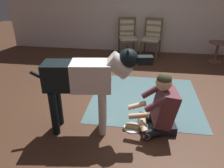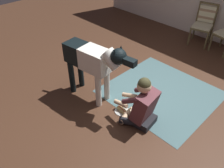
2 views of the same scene
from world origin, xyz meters
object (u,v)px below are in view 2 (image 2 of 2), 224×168
large_dog (93,61)px  dining_chair_left_of_pair (204,22)px  person_sitting_on_floor (142,105)px  hot_dog_on_plate (122,110)px

large_dog → dining_chair_left_of_pair: bearing=85.8°
large_dog → person_sitting_on_floor: bearing=7.6°
dining_chair_left_of_pair → person_sitting_on_floor: bearing=-77.4°
dining_chair_left_of_pair → person_sitting_on_floor: (0.72, -3.22, -0.19)m
person_sitting_on_floor → dining_chair_left_of_pair: bearing=102.6°
dining_chair_left_of_pair → person_sitting_on_floor: dining_chair_left_of_pair is taller
dining_chair_left_of_pair → large_dog: 3.37m
dining_chair_left_of_pair → person_sitting_on_floor: size_ratio=1.15×
person_sitting_on_floor → large_dog: 1.06m
large_dog → hot_dog_on_plate: 0.96m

